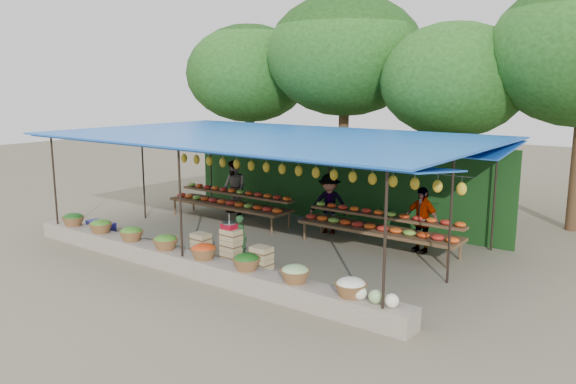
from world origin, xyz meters
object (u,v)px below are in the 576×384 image
Objects in this scene: weighing_scale at (229,225)px; vendor_seated at (241,238)px; crate_counter at (231,248)px; blue_crate_front at (103,230)px; blue_crate_back at (95,226)px.

weighing_scale is 0.33× the size of vendor_seated.
crate_counter is 4.31m from blue_crate_front.
weighing_scale reaches higher than blue_crate_back.
blue_crate_front is at bearing 21.48° from vendor_seated.
vendor_seated is at bearing 50.09° from weighing_scale.
crate_counter is 0.33m from vendor_seated.
crate_counter is 2.18× the size of vendor_seated.
vendor_seated is (0.16, 0.20, -0.31)m from weighing_scale.
blue_crate_back is at bearing -177.14° from weighing_scale.
blue_crate_back is at bearing 141.92° from blue_crate_front.
vendor_seated reaches higher than blue_crate_back.
weighing_scale is (-0.02, 0.00, 0.54)m from crate_counter.
crate_counter is at bearing 67.42° from vendor_seated.
vendor_seated reaches higher than blue_crate_front.
weighing_scale is 4.34m from blue_crate_front.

